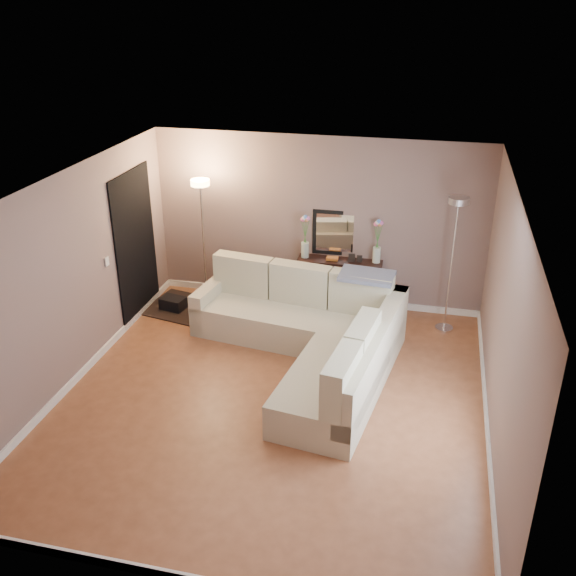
% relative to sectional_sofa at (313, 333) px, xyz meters
% --- Properties ---
extents(floor, '(5.00, 5.50, 0.01)m').
position_rel_sectional_sofa_xyz_m(floor, '(-0.28, -1.02, -0.38)').
color(floor, '#9A5A38').
rests_on(floor, ground).
extents(ceiling, '(5.00, 5.50, 0.01)m').
position_rel_sectional_sofa_xyz_m(ceiling, '(-0.28, -1.02, 2.23)').
color(ceiling, white).
rests_on(ceiling, ground).
extents(wall_back, '(5.00, 0.02, 2.60)m').
position_rel_sectional_sofa_xyz_m(wall_back, '(-0.28, 1.74, 0.93)').
color(wall_back, gray).
rests_on(wall_back, ground).
extents(wall_front, '(5.00, 0.02, 2.60)m').
position_rel_sectional_sofa_xyz_m(wall_front, '(-0.28, -3.78, 0.93)').
color(wall_front, gray).
rests_on(wall_front, ground).
extents(wall_left, '(0.02, 5.50, 2.60)m').
position_rel_sectional_sofa_xyz_m(wall_left, '(-2.79, -1.02, 0.93)').
color(wall_left, gray).
rests_on(wall_left, ground).
extents(wall_right, '(0.02, 5.50, 2.60)m').
position_rel_sectional_sofa_xyz_m(wall_right, '(2.23, -1.02, 0.93)').
color(wall_right, gray).
rests_on(wall_right, ground).
extents(baseboard_back, '(5.00, 0.03, 0.10)m').
position_rel_sectional_sofa_xyz_m(baseboard_back, '(-0.28, 1.71, -0.32)').
color(baseboard_back, white).
rests_on(baseboard_back, ground).
extents(baseboard_left, '(0.03, 5.50, 0.10)m').
position_rel_sectional_sofa_xyz_m(baseboard_left, '(-2.77, -1.02, -0.32)').
color(baseboard_left, white).
rests_on(baseboard_left, ground).
extents(baseboard_right, '(0.03, 5.50, 0.10)m').
position_rel_sectional_sofa_xyz_m(baseboard_right, '(2.20, -1.02, -0.32)').
color(baseboard_right, white).
rests_on(baseboard_right, ground).
extents(doorway, '(0.02, 1.20, 2.20)m').
position_rel_sectional_sofa_xyz_m(doorway, '(-2.76, 0.68, 0.73)').
color(doorway, black).
rests_on(doorway, ground).
extents(switch_plate, '(0.02, 0.08, 0.12)m').
position_rel_sectional_sofa_xyz_m(switch_plate, '(-2.76, -0.17, 0.83)').
color(switch_plate, white).
rests_on(switch_plate, ground).
extents(sectional_sofa, '(2.98, 3.12, 1.01)m').
position_rel_sectional_sofa_xyz_m(sectional_sofa, '(0.00, 0.00, 0.00)').
color(sectional_sofa, beige).
rests_on(sectional_sofa, floor).
extents(throw_blanket, '(0.76, 0.48, 0.10)m').
position_rel_sectional_sofa_xyz_m(throw_blanket, '(0.61, 0.61, 0.62)').
color(throw_blanket, slate).
rests_on(throw_blanket, sectional_sofa).
extents(console_table, '(1.28, 0.40, 0.78)m').
position_rel_sectional_sofa_xyz_m(console_table, '(0.02, 1.58, 0.07)').
color(console_table, black).
rests_on(console_table, floor).
extents(leaning_mirror, '(0.90, 0.08, 0.70)m').
position_rel_sectional_sofa_xyz_m(leaning_mirror, '(0.09, 1.75, 0.78)').
color(leaning_mirror, black).
rests_on(leaning_mirror, console_table).
extents(table_decor, '(0.54, 0.12, 0.13)m').
position_rel_sectional_sofa_xyz_m(table_decor, '(0.10, 1.55, 0.45)').
color(table_decor, '#C66922').
rests_on(table_decor, console_table).
extents(flower_vase_left, '(0.15, 0.12, 0.67)m').
position_rel_sectional_sofa_xyz_m(flower_vase_left, '(-0.44, 1.56, 0.70)').
color(flower_vase_left, silver).
rests_on(flower_vase_left, console_table).
extents(flower_vase_right, '(0.15, 0.12, 0.67)m').
position_rel_sectional_sofa_xyz_m(flower_vase_right, '(0.64, 1.61, 0.70)').
color(flower_vase_right, silver).
rests_on(flower_vase_right, console_table).
extents(floor_lamp_lit, '(0.33, 0.33, 1.96)m').
position_rel_sectional_sofa_xyz_m(floor_lamp_lit, '(-1.96, 1.31, 1.01)').
color(floor_lamp_lit, silver).
rests_on(floor_lamp_lit, floor).
extents(floor_lamp_unlit, '(0.31, 0.31, 1.98)m').
position_rel_sectional_sofa_xyz_m(floor_lamp_unlit, '(1.71, 1.21, 1.02)').
color(floor_lamp_unlit, silver).
rests_on(floor_lamp_unlit, floor).
extents(charcoal_rug, '(1.44, 1.19, 0.02)m').
position_rel_sectional_sofa_xyz_m(charcoal_rug, '(-2.14, 0.97, -0.37)').
color(charcoal_rug, black).
rests_on(charcoal_rug, floor).
extents(black_bag, '(0.41, 0.32, 0.23)m').
position_rel_sectional_sofa_xyz_m(black_bag, '(-2.36, 0.91, -0.30)').
color(black_bag, black).
rests_on(black_bag, charcoal_rug).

